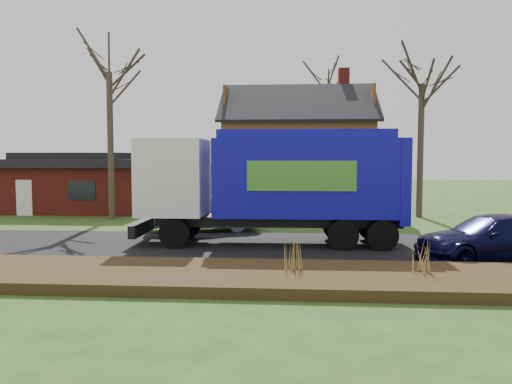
{
  "coord_description": "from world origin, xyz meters",
  "views": [
    {
      "loc": [
        1.78,
        -18.73,
        3.43
      ],
      "look_at": [
        0.15,
        2.5,
        1.94
      ],
      "focal_mm": 35.0,
      "sensor_mm": 36.0,
      "label": 1
    }
  ],
  "objects": [
    {
      "name": "ranch_house",
      "position": [
        -12.0,
        13.0,
        1.81
      ],
      "size": [
        9.8,
        8.2,
        3.7
      ],
      "color": "maroon",
      "rests_on": "ground"
    },
    {
      "name": "tree_front_east",
      "position": [
        8.94,
        10.38,
        8.78
      ],
      "size": [
        3.89,
        3.89,
        10.8
      ],
      "color": "#423428",
      "rests_on": "ground"
    },
    {
      "name": "main_house",
      "position": [
        1.49,
        13.91,
        4.03
      ],
      "size": [
        12.95,
        8.95,
        9.26
      ],
      "color": "beige",
      "rests_on": "ground"
    },
    {
      "name": "tree_back",
      "position": [
        4.47,
        23.06,
        10.53
      ],
      "size": [
        3.99,
        3.99,
        12.63
      ],
      "color": "#3C2F24",
      "rests_on": "ground"
    },
    {
      "name": "grass_clump_mid",
      "position": [
        1.77,
        -5.06,
        0.81
      ],
      "size": [
        0.37,
        0.3,
        1.02
      ],
      "color": "olive",
      "rests_on": "mulch_verge"
    },
    {
      "name": "road",
      "position": [
        0.0,
        0.0,
        0.01
      ],
      "size": [
        80.0,
        7.0,
        0.02
      ],
      "primitive_type": "cube",
      "color": "black",
      "rests_on": "ground"
    },
    {
      "name": "ground",
      "position": [
        0.0,
        0.0,
        0.0
      ],
      "size": [
        120.0,
        120.0,
        0.0
      ],
      "primitive_type": "plane",
      "color": "#2C4617",
      "rests_on": "ground"
    },
    {
      "name": "grass_clump_east",
      "position": [
        5.23,
        -5.06,
        0.74
      ],
      "size": [
        0.35,
        0.29,
        0.88
      ],
      "color": "tan",
      "rests_on": "mulch_verge"
    },
    {
      "name": "tree_front_west",
      "position": [
        -8.23,
        7.87,
        9.19
      ],
      "size": [
        3.75,
        3.75,
        11.15
      ],
      "color": "#433428",
      "rests_on": "ground"
    },
    {
      "name": "navy_wagon",
      "position": [
        8.29,
        -1.8,
        0.75
      ],
      "size": [
        5.57,
        3.5,
        1.51
      ],
      "primitive_type": "imported",
      "rotation": [
        0.0,
        0.0,
        -1.28
      ],
      "color": "black",
      "rests_on": "ground"
    },
    {
      "name": "garbage_truck",
      "position": [
        1.09,
        0.75,
        2.57
      ],
      "size": [
        10.43,
        2.91,
        4.46
      ],
      "rotation": [
        0.0,
        0.0,
        0.01
      ],
      "color": "black",
      "rests_on": "ground"
    },
    {
      "name": "silver_sedan",
      "position": [
        -2.37,
        4.04,
        0.84
      ],
      "size": [
        5.33,
        2.74,
        1.67
      ],
      "primitive_type": "imported",
      "rotation": [
        0.0,
        0.0,
        1.77
      ],
      "color": "#9C9DA3",
      "rests_on": "ground"
    },
    {
      "name": "mulch_verge",
      "position": [
        0.0,
        -5.3,
        0.15
      ],
      "size": [
        80.0,
        3.5,
        0.3
      ],
      "primitive_type": "cube",
      "color": "black",
      "rests_on": "ground"
    }
  ]
}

